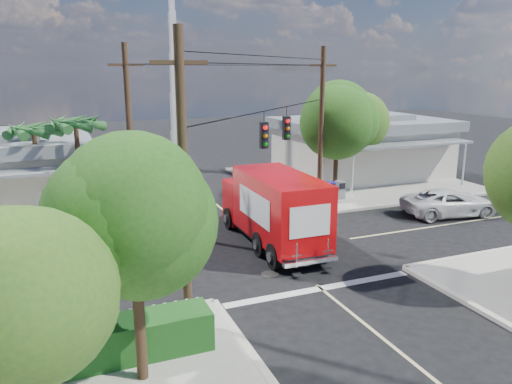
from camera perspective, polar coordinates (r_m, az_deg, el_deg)
ground at (r=22.29m, az=1.95°, el=-6.65°), size 120.00×120.00×0.00m
sidewalk_ne at (r=36.51m, az=10.62°, el=1.42°), size 14.12×14.12×0.14m
sidewalk_nw at (r=30.99m, az=-25.69°, el=-1.99°), size 14.12×14.12×0.14m
road_markings at (r=21.05m, az=3.60°, el=-7.93°), size 32.00×32.00×0.01m
building_ne at (r=37.88m, az=11.97°, el=5.27°), size 11.80×10.20×4.50m
radio_tower at (r=40.13m, az=-9.23°, el=10.63°), size 0.80×0.80×17.00m
tree_sw_front at (r=12.11m, az=-13.76°, el=-3.30°), size 3.88×3.78×6.03m
tree_sw_back at (r=9.86m, az=-26.06°, el=-11.14°), size 3.56×3.42×5.41m
tree_ne_front at (r=30.38m, az=9.34°, el=7.96°), size 4.21×4.14×6.66m
tree_ne_back at (r=33.68m, az=11.16°, el=7.46°), size 3.77×3.66×5.82m
palm_nw_front at (r=26.70m, az=-19.91°, el=7.11°), size 3.01×3.08×5.59m
palm_nw_back at (r=28.23m, az=-24.06°, el=6.30°), size 3.01×3.08×5.19m
utility_poles at (r=22.01m, az=-3.45°, el=5.65°), size 12.00×10.68×9.00m
picket_fence at (r=15.24m, az=-17.20°, el=-14.75°), size 5.94×0.06×1.00m
hedge_sw at (r=14.52m, az=-17.71°, el=-16.26°), size 6.20×1.20×1.10m
vending_boxes at (r=30.24m, az=8.44°, el=0.12°), size 1.90×0.50×1.10m
delivery_truck at (r=22.47m, az=2.00°, el=-1.87°), size 2.60×7.87×3.38m
parked_car at (r=29.25m, az=21.30°, el=-1.11°), size 5.51×3.20×1.44m
pedestrian at (r=14.19m, az=-16.26°, el=-15.50°), size 0.70×0.75×1.71m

